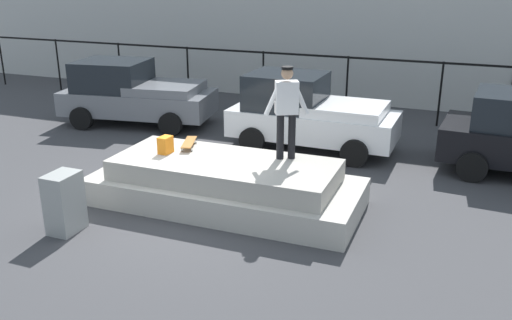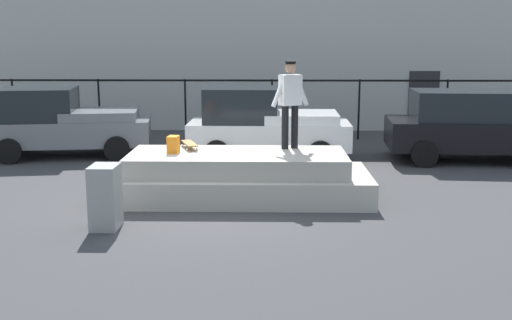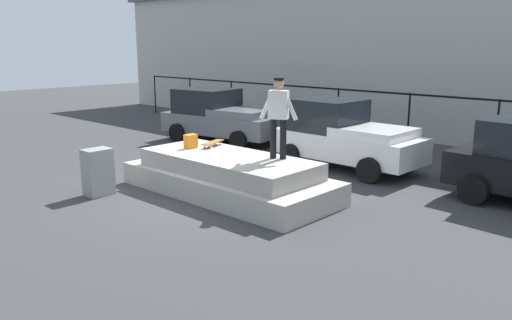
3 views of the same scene
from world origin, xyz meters
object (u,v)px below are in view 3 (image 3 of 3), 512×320
at_px(backpack, 191,141).
at_px(car_grey_pickup_near, 220,116).
at_px(skateboarder, 278,112).
at_px(car_white_pickup_mid, 343,135).
at_px(utility_box, 98,172).
at_px(skateboard, 213,143).

bearing_deg(backpack, car_grey_pickup_near, -134.98).
distance_m(skateboarder, car_white_pickup_mid, 3.56).
height_order(skateboarder, utility_box, skateboarder).
distance_m(car_grey_pickup_near, car_white_pickup_mid, 5.33).
relative_size(backpack, car_white_pickup_mid, 0.08).
relative_size(skateboarder, car_white_pickup_mid, 0.43).
distance_m(skateboarder, utility_box, 4.27).
distance_m(skateboarder, skateboard, 2.22).
relative_size(skateboard, backpack, 2.40).
relative_size(skateboard, car_white_pickup_mid, 0.19).
relative_size(skateboarder, backpack, 5.24).
xyz_separation_m(skateboarder, car_grey_pickup_near, (-5.87, 3.77, -1.01)).
bearing_deg(backpack, skateboarder, 109.23).
xyz_separation_m(backpack, utility_box, (-0.84, -2.02, -0.53)).
bearing_deg(car_white_pickup_mid, skateboard, -113.11).
bearing_deg(car_grey_pickup_near, car_white_pickup_mid, -4.31).
bearing_deg(skateboarder, car_grey_pickup_near, 147.26).
bearing_deg(utility_box, skateboarder, 39.95).
bearing_deg(car_grey_pickup_near, utility_box, -66.56).
relative_size(skateboarder, utility_box, 1.66).
relative_size(car_grey_pickup_near, utility_box, 4.25).
relative_size(backpack, utility_box, 0.32).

